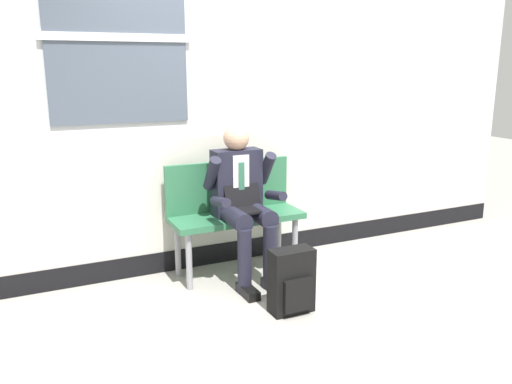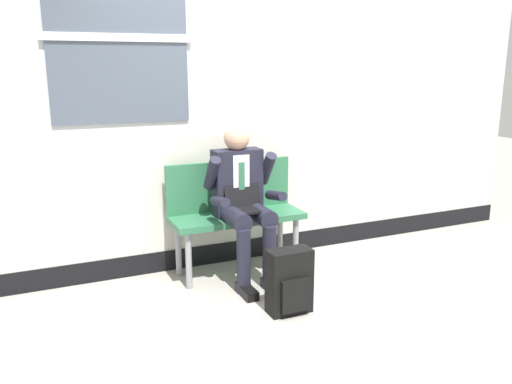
# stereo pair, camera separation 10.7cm
# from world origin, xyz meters

# --- Properties ---
(ground_plane) EXTENTS (18.00, 18.00, 0.00)m
(ground_plane) POSITION_xyz_m (0.00, 0.00, 0.00)
(ground_plane) COLOR #9E9991
(station_wall) EXTENTS (6.14, 0.16, 3.00)m
(station_wall) POSITION_xyz_m (-0.01, 0.68, 1.49)
(station_wall) COLOR silver
(station_wall) RESTS_ON ground
(bench_with_person) EXTENTS (1.11, 0.42, 0.95)m
(bench_with_person) POSITION_xyz_m (-0.17, 0.41, 0.57)
(bench_with_person) COLOR #2D6B47
(bench_with_person) RESTS_ON ground
(person_seated) EXTENTS (0.57, 0.70, 1.27)m
(person_seated) POSITION_xyz_m (-0.17, 0.21, 0.69)
(person_seated) COLOR #1E1E2D
(person_seated) RESTS_ON ground
(backpack) EXTENTS (0.32, 0.20, 0.47)m
(backpack) POSITION_xyz_m (-0.10, -0.50, 0.23)
(backpack) COLOR black
(backpack) RESTS_ON ground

